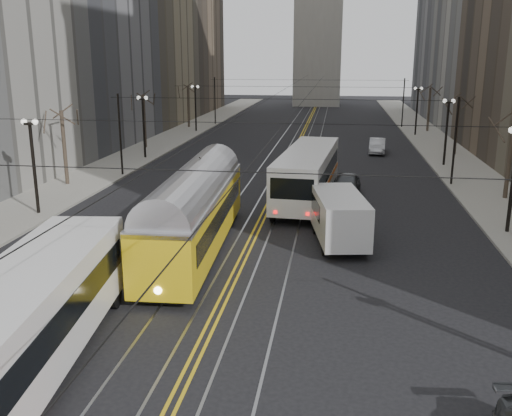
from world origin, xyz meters
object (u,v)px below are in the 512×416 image
(transit_bus, at_px, (19,335))
(sedan_grey, at_px, (346,185))
(sedan_silver, at_px, (377,146))
(streetcar, at_px, (195,219))
(rear_bus, at_px, (308,176))
(cargo_van, at_px, (339,220))

(transit_bus, bearing_deg, sedan_grey, 62.67)
(sedan_silver, bearing_deg, streetcar, -104.34)
(transit_bus, distance_m, sedan_silver, 45.88)
(streetcar, height_order, sedan_grey, streetcar)
(streetcar, bearing_deg, rear_bus, 63.47)
(streetcar, bearing_deg, sedan_grey, 57.05)
(transit_bus, bearing_deg, streetcar, 73.98)
(sedan_silver, bearing_deg, sedan_grey, -95.30)
(cargo_van, distance_m, sedan_grey, 10.66)
(streetcar, bearing_deg, transit_bus, -101.98)
(rear_bus, height_order, sedan_grey, rear_bus)
(transit_bus, distance_m, streetcar, 12.69)
(sedan_grey, relative_size, sedan_silver, 1.05)
(streetcar, distance_m, rear_bus, 12.08)
(sedan_grey, bearing_deg, rear_bus, -141.06)
(streetcar, xyz_separation_m, cargo_van, (7.04, 2.16, -0.38))
(rear_bus, bearing_deg, cargo_van, -71.98)
(transit_bus, xyz_separation_m, sedan_grey, (9.64, 25.31, -0.88))
(rear_bus, height_order, sedan_silver, rear_bus)
(streetcar, distance_m, sedan_grey, 14.88)
(cargo_van, height_order, sedan_grey, cargo_van)
(sedan_grey, bearing_deg, transit_bus, -106.02)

